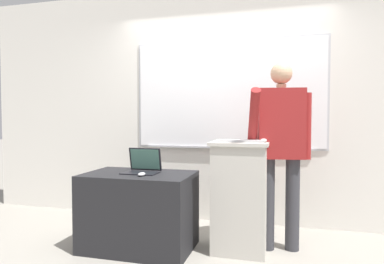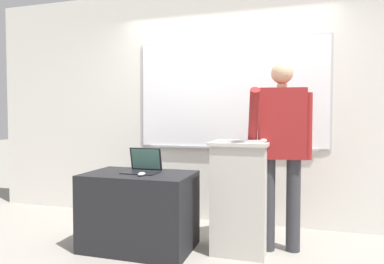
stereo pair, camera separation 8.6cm
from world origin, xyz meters
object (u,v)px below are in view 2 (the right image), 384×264
at_px(side_desk, 139,211).
at_px(person_presenter, 281,142).
at_px(wireless_keyboard, 241,141).
at_px(lectern_podium, 240,196).
at_px(computer_mouse_by_keyboard, 264,141).
at_px(laptop, 144,164).
at_px(computer_mouse_by_laptop, 142,174).

xyz_separation_m(side_desk, person_presenter, (1.30, 0.32, 0.66)).
bearing_deg(wireless_keyboard, lectern_podium, 102.51).
bearing_deg(lectern_podium, computer_mouse_by_keyboard, -11.84).
height_order(laptop, computer_mouse_by_keyboard, computer_mouse_by_keyboard).
relative_size(person_presenter, computer_mouse_by_laptop, 17.60).
bearing_deg(side_desk, computer_mouse_by_laptop, -57.17).
height_order(lectern_podium, person_presenter, person_presenter).
relative_size(lectern_podium, computer_mouse_by_laptop, 10.27).
height_order(wireless_keyboard, computer_mouse_by_keyboard, computer_mouse_by_keyboard).
bearing_deg(computer_mouse_by_keyboard, wireless_keyboard, -175.04).
relative_size(side_desk, laptop, 3.09).
height_order(person_presenter, computer_mouse_by_laptop, person_presenter).
bearing_deg(laptop, side_desk, -105.05).
distance_m(wireless_keyboard, computer_mouse_by_laptop, 0.95).
bearing_deg(lectern_podium, wireless_keyboard, -77.49).
distance_m(side_desk, computer_mouse_by_laptop, 0.41).
relative_size(side_desk, person_presenter, 0.58).
relative_size(laptop, computer_mouse_by_keyboard, 3.30).
distance_m(lectern_podium, side_desk, 0.97).
height_order(person_presenter, laptop, person_presenter).
height_order(side_desk, computer_mouse_by_laptop, computer_mouse_by_laptop).
bearing_deg(computer_mouse_by_keyboard, side_desk, -171.81).
relative_size(lectern_podium, computer_mouse_by_keyboard, 10.27).
bearing_deg(side_desk, wireless_keyboard, 8.87).
bearing_deg(lectern_podium, laptop, -170.99).
bearing_deg(computer_mouse_by_laptop, laptop, 109.67).
relative_size(lectern_podium, person_presenter, 0.58).
bearing_deg(side_desk, laptop, 74.95).
xyz_separation_m(person_presenter, wireless_keyboard, (-0.35, -0.17, 0.01)).
distance_m(side_desk, person_presenter, 1.49).
relative_size(person_presenter, computer_mouse_by_keyboard, 17.60).
xyz_separation_m(lectern_podium, person_presenter, (0.36, 0.11, 0.51)).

